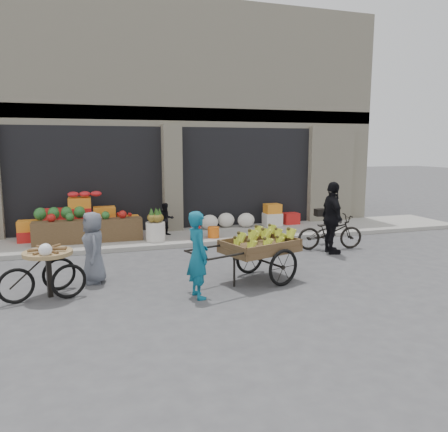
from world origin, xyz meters
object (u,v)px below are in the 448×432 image
object	(u,v)px
banana_cart	(258,245)
orange_bucket	(213,232)
vendor_grey	(93,247)
vendor_woman	(198,255)
fire_hydrant	(196,225)
tricycle_cart	(48,266)
bicycle	(330,232)
pineapple_bin	(156,231)
cyclist	(332,218)
seated_person	(166,219)

from	to	relation	value
banana_cart	orange_bucket	bearing A→B (deg)	69.38
vendor_grey	vendor_woman	bearing A→B (deg)	43.20
fire_hydrant	orange_bucket	distance (m)	0.55
tricycle_cart	bicycle	xyz separation A→B (m)	(6.67, 1.69, -0.11)
orange_bucket	tricycle_cart	size ratio (longest dim) A/B	0.22
vendor_grey	pineapple_bin	bearing A→B (deg)	143.69
vendor_grey	cyclist	distance (m)	5.73
banana_cart	cyclist	world-z (taller)	cyclist
seated_person	bicycle	bearing A→B (deg)	-42.83
pineapple_bin	orange_bucket	xyz separation A→B (m)	(1.60, -0.10, -0.10)
seated_person	orange_bucket	bearing A→B (deg)	-40.26
vendor_grey	cyclist	size ratio (longest dim) A/B	0.78
fire_hydrant	cyclist	bearing A→B (deg)	-37.16
orange_bucket	cyclist	xyz separation A→B (m)	(2.43, -2.17, 0.63)
vendor_woman	seated_person	bearing A→B (deg)	-12.14
pineapple_bin	seated_person	size ratio (longest dim) A/B	0.56
tricycle_cart	vendor_grey	world-z (taller)	vendor_grey
tricycle_cart	banana_cart	bearing A→B (deg)	-23.37
seated_person	cyclist	distance (m)	4.63
vendor_grey	bicycle	world-z (taller)	vendor_grey
vendor_woman	cyclist	world-z (taller)	cyclist
banana_cart	tricycle_cart	bearing A→B (deg)	158.20
vendor_grey	bicycle	xyz separation A→B (m)	(5.89, 1.05, -0.25)
banana_cart	pineapple_bin	bearing A→B (deg)	92.51
vendor_grey	banana_cart	bearing A→B (deg)	66.90
pineapple_bin	banana_cart	xyz separation A→B (m)	(1.42, -3.83, 0.37)
pineapple_bin	orange_bucket	distance (m)	1.61
seated_person	pineapple_bin	bearing A→B (deg)	-133.69
banana_cart	cyclist	xyz separation A→B (m)	(2.61, 1.56, 0.16)
banana_cart	bicycle	world-z (taller)	banana_cart
fire_hydrant	seated_person	bearing A→B (deg)	137.12
pineapple_bin	orange_bucket	size ratio (longest dim) A/B	1.62
vendor_grey	bicycle	size ratio (longest dim) A/B	0.82
fire_hydrant	bicycle	bearing A→B (deg)	-30.18
seated_person	vendor_grey	world-z (taller)	vendor_grey
pineapple_bin	vendor_grey	bearing A→B (deg)	-119.66
orange_bucket	banana_cart	xyz separation A→B (m)	(-0.18, -3.73, 0.47)
fire_hydrant	bicycle	size ratio (longest dim) A/B	0.41
vendor_grey	cyclist	xyz separation A→B (m)	(5.69, 0.65, 0.19)
pineapple_bin	bicycle	distance (m)	4.62
fire_hydrant	seated_person	xyz separation A→B (m)	(-0.70, 0.65, 0.08)
orange_bucket	vendor_woman	xyz separation A→B (m)	(-1.54, -4.27, 0.50)
cyclist	pineapple_bin	bearing A→B (deg)	70.20
seated_person	vendor_grey	distance (m)	4.08
banana_cart	tricycle_cart	size ratio (longest dim) A/B	1.79
fire_hydrant	tricycle_cart	size ratio (longest dim) A/B	0.49
orange_bucket	tricycle_cart	bearing A→B (deg)	-139.51
banana_cart	vendor_woman	xyz separation A→B (m)	(-1.35, -0.55, 0.04)
seated_person	cyclist	xyz separation A→B (m)	(3.63, -2.87, 0.31)
orange_bucket	vendor_woman	world-z (taller)	vendor_woman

